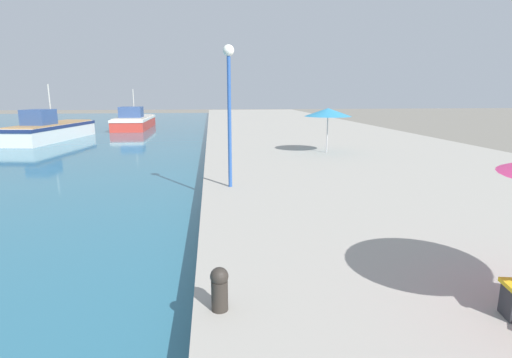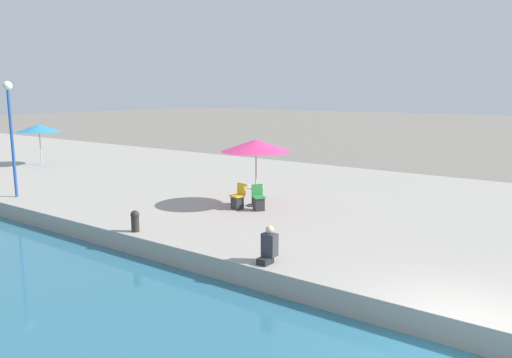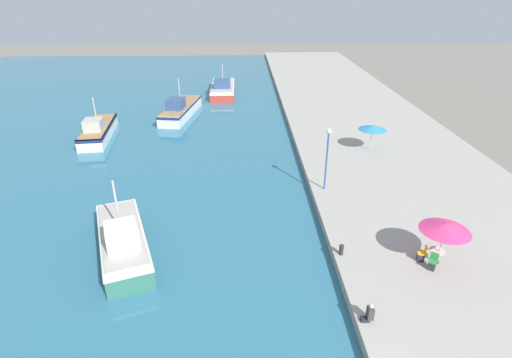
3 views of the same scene
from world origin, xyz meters
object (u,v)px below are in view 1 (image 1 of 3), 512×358
mooring_bollard (220,288)px  lamppost (229,92)px  fishing_boat_distant (134,121)px  fishing_boat_far (51,129)px  cafe_umbrella_white (328,112)px

mooring_bollard → lamppost: lamppost is taller
mooring_bollard → fishing_boat_distant: bearing=102.0°
fishing_boat_far → lamppost: size_ratio=2.21×
fishing_boat_far → cafe_umbrella_white: 22.54m
fishing_boat_distant → mooring_bollard: bearing=-78.8°
fishing_boat_far → lamppost: lamppost is taller
fishing_boat_far → cafe_umbrella_white: fishing_boat_far is taller
fishing_boat_far → mooring_bollard: size_ratio=15.39×
cafe_umbrella_white → lamppost: (-5.45, -7.37, 0.99)m
fishing_boat_far → cafe_umbrella_white: size_ratio=4.12×
mooring_bollard → lamppost: bearing=86.1°
fishing_boat_far → fishing_boat_distant: fishing_boat_far is taller
fishing_boat_distant → lamppost: 31.80m
fishing_boat_distant → mooring_bollard: 39.11m
fishing_boat_distant → cafe_umbrella_white: 27.13m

